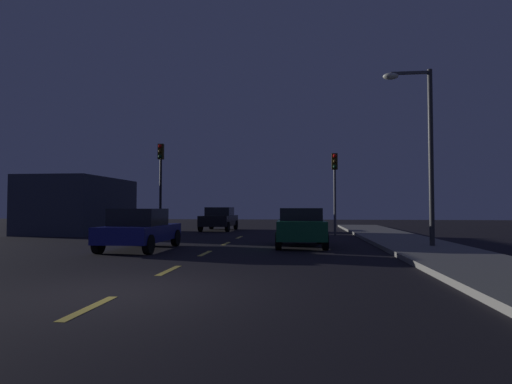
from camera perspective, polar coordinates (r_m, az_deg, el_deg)
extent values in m
plane|color=black|center=(14.69, -6.33, -7.99)|extent=(80.00, 80.00, 0.00)
cube|color=gray|center=(14.97, 23.21, -7.43)|extent=(3.00, 40.00, 0.15)
cube|color=#EACC4C|center=(7.01, -21.56, -14.33)|extent=(0.16, 1.60, 0.01)
cube|color=#EACC4C|center=(10.47, -11.66, -10.32)|extent=(0.16, 1.60, 0.01)
cube|color=#EACC4C|center=(14.11, -6.87, -8.22)|extent=(0.16, 1.60, 0.01)
cube|color=#EACC4C|center=(17.81, -4.07, -6.96)|extent=(0.16, 1.60, 0.01)
cube|color=#EACC4C|center=(21.55, -2.26, -6.12)|extent=(0.16, 1.60, 0.01)
cylinder|color=black|center=(25.06, -12.76, 0.44)|extent=(0.14, 0.14, 5.22)
cube|color=#382D0C|center=(25.25, -12.72, 5.34)|extent=(0.32, 0.24, 0.90)
sphere|color=red|center=(25.14, -12.83, 6.06)|extent=(0.20, 0.20, 0.20)
sphere|color=#3F2D0C|center=(25.10, -12.84, 5.39)|extent=(0.20, 0.20, 0.20)
sphere|color=#0C3319|center=(25.06, -12.84, 4.70)|extent=(0.20, 0.20, 0.20)
cylinder|color=#4C4C51|center=(23.75, 10.59, -0.27)|extent=(0.14, 0.14, 4.52)
cube|color=#382D0C|center=(23.88, 10.56, 4.07)|extent=(0.32, 0.24, 0.90)
sphere|color=red|center=(23.75, 10.59, 4.83)|extent=(0.20, 0.20, 0.20)
sphere|color=#3F2D0C|center=(23.72, 10.59, 4.12)|extent=(0.20, 0.20, 0.20)
sphere|color=#0C3319|center=(23.69, 10.60, 3.39)|extent=(0.20, 0.20, 0.20)
cube|color=#0F4C2D|center=(16.53, 6.03, -5.02)|extent=(1.88, 3.98, 0.70)
cube|color=black|center=(16.31, 6.04, -3.00)|extent=(1.61, 1.81, 0.47)
cylinder|color=black|center=(17.96, 3.28, -5.91)|extent=(0.24, 0.65, 0.64)
cylinder|color=black|center=(18.00, 8.55, -5.88)|extent=(0.24, 0.65, 0.64)
cylinder|color=black|center=(15.14, 3.05, -6.61)|extent=(0.24, 0.65, 0.64)
cylinder|color=black|center=(15.19, 9.31, -6.57)|extent=(0.24, 0.65, 0.64)
cube|color=navy|center=(15.78, -15.30, -5.35)|extent=(1.85, 4.14, 0.55)
cube|color=black|center=(15.57, -15.55, -3.27)|extent=(1.61, 1.87, 0.60)
cylinder|color=black|center=(17.51, -16.12, -5.92)|extent=(0.23, 0.64, 0.64)
cylinder|color=black|center=(16.96, -10.79, -6.10)|extent=(0.23, 0.64, 0.64)
cylinder|color=black|center=(14.75, -20.51, -6.60)|extent=(0.23, 0.64, 0.64)
cylinder|color=black|center=(14.10, -14.30, -6.88)|extent=(0.23, 0.64, 0.64)
cube|color=black|center=(28.13, -5.01, -3.86)|extent=(1.93, 4.09, 0.67)
cube|color=black|center=(28.32, -4.92, -2.62)|extent=(1.67, 1.86, 0.55)
cylinder|color=black|center=(26.52, -3.87, -4.69)|extent=(0.23, 0.64, 0.64)
cylinder|color=black|center=(26.91, -7.50, -4.64)|extent=(0.23, 0.64, 0.64)
cylinder|color=black|center=(29.42, -2.75, -4.44)|extent=(0.23, 0.64, 0.64)
cylinder|color=black|center=(29.78, -6.04, -4.40)|extent=(0.23, 0.64, 0.64)
cylinder|color=#2D2D30|center=(16.50, 22.55, 4.15)|extent=(0.18, 0.18, 6.52)
cube|color=#4C4C51|center=(16.95, 20.08, 14.87)|extent=(1.38, 0.10, 0.10)
ellipsoid|color=silver|center=(16.78, 17.72, 14.66)|extent=(0.56, 0.36, 0.24)
cube|color=#333847|center=(27.47, -22.64, -1.69)|extent=(4.18, 7.05, 3.28)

